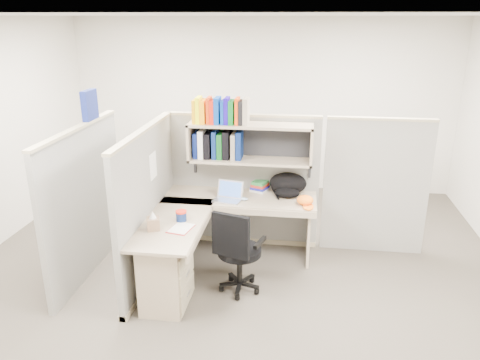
# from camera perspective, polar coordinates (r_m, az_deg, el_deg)

# --- Properties ---
(ground) EXTENTS (6.00, 6.00, 0.00)m
(ground) POSITION_cam_1_polar(r_m,az_deg,el_deg) (5.18, -0.90, -11.93)
(ground) COLOR #37302A
(ground) RESTS_ON ground
(room_shell) EXTENTS (6.00, 6.00, 6.00)m
(room_shell) POSITION_cam_1_polar(r_m,az_deg,el_deg) (4.56, -1.01, 5.76)
(room_shell) COLOR beige
(room_shell) RESTS_ON ground
(cubicle) EXTENTS (3.79, 1.84, 1.95)m
(cubicle) POSITION_cam_1_polar(r_m,az_deg,el_deg) (5.26, -4.16, -0.53)
(cubicle) COLOR slate
(cubicle) RESTS_ON ground
(desk) EXTENTS (1.74, 1.75, 0.73)m
(desk) POSITION_cam_1_polar(r_m,az_deg,el_deg) (4.80, -6.33, -8.78)
(desk) COLOR tan
(desk) RESTS_ON ground
(laptop) EXTENTS (0.35, 0.35, 0.21)m
(laptop) POSITION_cam_1_polar(r_m,az_deg,el_deg) (5.22, -1.57, -1.47)
(laptop) COLOR silver
(laptop) RESTS_ON desk
(backpack) EXTENTS (0.44, 0.34, 0.25)m
(backpack) POSITION_cam_1_polar(r_m,az_deg,el_deg) (5.40, 5.84, -0.60)
(backpack) COLOR black
(backpack) RESTS_ON desk
(orange_cap) EXTENTS (0.25, 0.27, 0.10)m
(orange_cap) POSITION_cam_1_polar(r_m,az_deg,el_deg) (5.19, 7.94, -2.44)
(orange_cap) COLOR orange
(orange_cap) RESTS_ON desk
(snack_canister) EXTENTS (0.11, 0.11, 0.11)m
(snack_canister) POSITION_cam_1_polar(r_m,az_deg,el_deg) (4.77, -7.18, -4.33)
(snack_canister) COLOR #0D2050
(snack_canister) RESTS_ON desk
(tissue_box) EXTENTS (0.15, 0.15, 0.19)m
(tissue_box) POSITION_cam_1_polar(r_m,az_deg,el_deg) (4.61, -10.56, -4.87)
(tissue_box) COLOR #937153
(tissue_box) RESTS_ON desk
(mouse) EXTENTS (0.10, 0.09, 0.03)m
(mouse) POSITION_cam_1_polar(r_m,az_deg,el_deg) (5.27, 0.50, -2.32)
(mouse) COLOR #829DB9
(mouse) RESTS_ON desk
(paper_cup) EXTENTS (0.07, 0.07, 0.09)m
(paper_cup) POSITION_cam_1_polar(r_m,az_deg,el_deg) (5.49, 0.09, -1.08)
(paper_cup) COLOR silver
(paper_cup) RESTS_ON desk
(book_stack) EXTENTS (0.25, 0.29, 0.12)m
(book_stack) POSITION_cam_1_polar(r_m,az_deg,el_deg) (5.57, 2.54, -0.66)
(book_stack) COLOR gray
(book_stack) RESTS_ON desk
(loose_paper) EXTENTS (0.24, 0.28, 0.00)m
(loose_paper) POSITION_cam_1_polar(r_m,az_deg,el_deg) (4.63, -7.18, -5.82)
(loose_paper) COLOR white
(loose_paper) RESTS_ON desk
(task_chair) EXTENTS (0.53, 0.49, 0.93)m
(task_chair) POSITION_cam_1_polar(r_m,az_deg,el_deg) (4.79, -0.26, -10.15)
(task_chair) COLOR black
(task_chair) RESTS_ON ground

